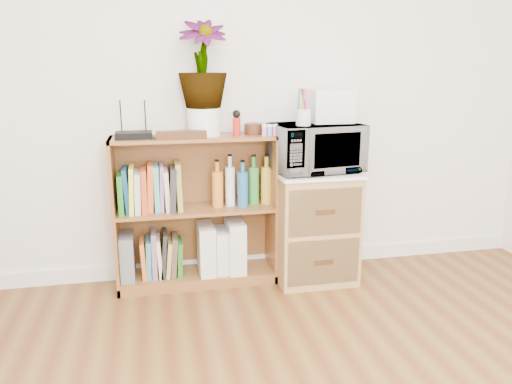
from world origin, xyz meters
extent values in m
cube|color=white|center=(0.00, 2.24, 0.05)|extent=(4.00, 0.02, 0.10)
cube|color=brown|center=(-0.35, 2.10, 0.47)|extent=(1.00, 0.30, 0.95)
cube|color=#9E7542|center=(0.40, 2.02, 0.35)|extent=(0.50, 0.45, 0.70)
imported|color=white|center=(0.40, 2.02, 0.87)|extent=(0.58, 0.43, 0.30)
cylinder|color=silver|center=(0.30, 1.95, 1.07)|extent=(0.09, 0.09, 0.10)
cube|color=white|center=(0.51, 2.08, 1.12)|extent=(0.26, 0.22, 0.21)
cube|color=black|center=(-0.70, 2.08, 0.97)|extent=(0.21, 0.14, 0.04)
imported|color=silver|center=(-0.55, 2.07, 0.97)|extent=(0.13, 0.13, 0.03)
cylinder|color=white|center=(-0.28, 2.12, 1.03)|extent=(0.20, 0.20, 0.17)
imported|color=#2B6B2D|center=(-0.28, 2.12, 1.37)|extent=(0.29, 0.29, 0.51)
cube|color=#341E0E|center=(-0.43, 2.00, 0.97)|extent=(0.29, 0.07, 0.05)
cylinder|color=#B22016|center=(-0.09, 2.06, 1.00)|extent=(0.05, 0.05, 0.11)
cylinder|color=#391B0F|center=(0.02, 2.11, 0.98)|extent=(0.11, 0.11, 0.07)
cube|color=#D0737C|center=(0.10, 2.01, 0.98)|extent=(0.12, 0.04, 0.06)
cube|color=slate|center=(-0.78, 2.10, 0.21)|extent=(0.09, 0.23, 0.28)
cube|color=silver|center=(-0.29, 2.09, 0.23)|extent=(0.10, 0.25, 0.31)
cube|color=silver|center=(-0.19, 2.09, 0.21)|extent=(0.09, 0.22, 0.28)
cube|color=silver|center=(-0.10, 2.09, 0.24)|extent=(0.11, 0.27, 0.33)
cube|color=#21741F|center=(-0.79, 2.10, 0.62)|extent=(0.03, 0.20, 0.24)
cube|color=#174C8B|center=(-0.76, 2.10, 0.64)|extent=(0.04, 0.20, 0.27)
cube|color=#EFF73A|center=(-0.73, 2.10, 0.64)|extent=(0.04, 0.20, 0.28)
cube|color=silver|center=(-0.70, 2.10, 0.62)|extent=(0.04, 0.20, 0.25)
cube|color=#BF4720|center=(-0.66, 2.10, 0.63)|extent=(0.04, 0.20, 0.27)
cube|color=#E75C28|center=(-0.62, 2.10, 0.64)|extent=(0.05, 0.20, 0.29)
cube|color=#48AEAB|center=(-0.58, 2.10, 0.64)|extent=(0.03, 0.20, 0.28)
cube|color=#8C6DA4|center=(-0.55, 2.10, 0.64)|extent=(0.03, 0.20, 0.28)
cube|color=beige|center=(-0.52, 2.10, 0.62)|extent=(0.04, 0.20, 0.25)
cube|color=#2A2A2A|center=(-0.49, 2.10, 0.63)|extent=(0.05, 0.20, 0.27)
cube|color=#9B9C48|center=(-0.45, 2.10, 0.65)|extent=(0.04, 0.20, 0.29)
cylinder|color=orange|center=(-0.21, 2.10, 0.64)|extent=(0.07, 0.07, 0.29)
cylinder|color=silver|center=(-0.13, 2.10, 0.66)|extent=(0.06, 0.06, 0.32)
cylinder|color=#2466AC|center=(-0.05, 2.10, 0.64)|extent=(0.07, 0.07, 0.28)
cylinder|color=green|center=(0.03, 2.10, 0.65)|extent=(0.07, 0.07, 0.31)
cylinder|color=gold|center=(0.11, 2.10, 0.65)|extent=(0.07, 0.07, 0.31)
cylinder|color=silver|center=(0.19, 2.10, 0.66)|extent=(0.07, 0.07, 0.31)
cube|color=orange|center=(-0.69, 2.10, 0.19)|extent=(0.03, 0.19, 0.24)
cube|color=teal|center=(-0.65, 2.10, 0.19)|extent=(0.04, 0.19, 0.25)
cube|color=slate|center=(-0.62, 2.10, 0.22)|extent=(0.03, 0.19, 0.29)
cube|color=beige|center=(-0.59, 2.10, 0.19)|extent=(0.04, 0.19, 0.25)
cube|color=black|center=(-0.56, 2.10, 0.21)|extent=(0.05, 0.19, 0.29)
cube|color=#A99B4E|center=(-0.53, 2.10, 0.18)|extent=(0.05, 0.19, 0.23)
cube|color=brown|center=(-0.50, 2.10, 0.20)|extent=(0.05, 0.19, 0.26)
cube|color=#1F6E1D|center=(-0.46, 2.10, 0.18)|extent=(0.04, 0.19, 0.22)
camera|label=1|loc=(-0.60, -0.92, 1.37)|focal=35.00mm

